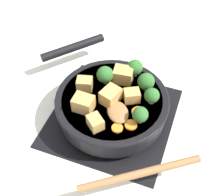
# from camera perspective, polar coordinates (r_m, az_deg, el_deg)

# --- Properties ---
(ground_plane) EXTENTS (2.40, 2.40, 0.00)m
(ground_plane) POSITION_cam_1_polar(r_m,az_deg,el_deg) (0.82, 0.00, -3.62)
(ground_plane) COLOR silver
(front_burner_grate) EXTENTS (0.31, 0.31, 0.03)m
(front_burner_grate) POSITION_cam_1_polar(r_m,az_deg,el_deg) (0.81, 0.00, -3.11)
(front_burner_grate) COLOR black
(front_burner_grate) RESTS_ON ground_plane
(skillet_pan) EXTENTS (0.37, 0.39, 0.05)m
(skillet_pan) POSITION_cam_1_polar(r_m,az_deg,el_deg) (0.78, -0.12, -0.94)
(skillet_pan) COLOR black
(skillet_pan) RESTS_ON front_burner_grate
(wooden_spoon) EXTENTS (0.25, 0.24, 0.02)m
(wooden_spoon) POSITION_cam_1_polar(r_m,az_deg,el_deg) (0.67, 3.35, -8.74)
(wooden_spoon) COLOR olive
(wooden_spoon) RESTS_ON skillet_pan
(tofu_cube_center_large) EXTENTS (0.04, 0.05, 0.03)m
(tofu_cube_center_large) POSITION_cam_1_polar(r_m,az_deg,el_deg) (0.75, 3.64, 0.42)
(tofu_cube_center_large) COLOR tan
(tofu_cube_center_large) RESTS_ON skillet_pan
(tofu_cube_near_handle) EXTENTS (0.04, 0.04, 0.03)m
(tofu_cube_near_handle) POSITION_cam_1_polar(r_m,az_deg,el_deg) (0.77, -5.02, 2.60)
(tofu_cube_near_handle) COLOR tan
(tofu_cube_near_handle) RESTS_ON skillet_pan
(tofu_cube_east_chunk) EXTENTS (0.04, 0.05, 0.04)m
(tofu_cube_east_chunk) POSITION_cam_1_polar(r_m,az_deg,el_deg) (0.73, -5.24, -1.00)
(tofu_cube_east_chunk) COLOR tan
(tofu_cube_east_chunk) RESTS_ON skillet_pan
(tofu_cube_west_chunk) EXTENTS (0.04, 0.05, 0.04)m
(tofu_cube_west_chunk) POSITION_cam_1_polar(r_m,az_deg,el_deg) (0.79, 2.06, 4.22)
(tofu_cube_west_chunk) COLOR tan
(tofu_cube_west_chunk) RESTS_ON skillet_pan
(tofu_cube_back_piece) EXTENTS (0.05, 0.05, 0.03)m
(tofu_cube_back_piece) POSITION_cam_1_polar(r_m,az_deg,el_deg) (0.70, -3.08, -4.47)
(tofu_cube_back_piece) COLOR tan
(tofu_cube_back_piece) RESTS_ON skillet_pan
(tofu_cube_front_piece) EXTENTS (0.06, 0.05, 0.04)m
(tofu_cube_front_piece) POSITION_cam_1_polar(r_m,az_deg,el_deg) (0.74, -0.33, 0.39)
(tofu_cube_front_piece) COLOR tan
(tofu_cube_front_piece) RESTS_ON skillet_pan
(broccoli_floret_near_spoon) EXTENTS (0.04, 0.04, 0.05)m
(broccoli_floret_near_spoon) POSITION_cam_1_polar(r_m,az_deg,el_deg) (0.78, -1.27, 4.27)
(broccoli_floret_near_spoon) COLOR #709956
(broccoli_floret_near_spoon) RESTS_ON skillet_pan
(broccoli_floret_center_top) EXTENTS (0.04, 0.04, 0.05)m
(broccoli_floret_center_top) POSITION_cam_1_polar(r_m,az_deg,el_deg) (0.80, 4.21, 5.58)
(broccoli_floret_center_top) COLOR #709956
(broccoli_floret_center_top) RESTS_ON skillet_pan
(broccoli_floret_east_rim) EXTENTS (0.04, 0.04, 0.05)m
(broccoli_floret_east_rim) POSITION_cam_1_polar(r_m,az_deg,el_deg) (0.77, 6.26, 3.02)
(broccoli_floret_east_rim) COLOR #709956
(broccoli_floret_east_rim) RESTS_ON skillet_pan
(broccoli_floret_west_rim) EXTENTS (0.04, 0.04, 0.04)m
(broccoli_floret_west_rim) POSITION_cam_1_polar(r_m,az_deg,el_deg) (0.70, 5.18, -3.06)
(broccoli_floret_west_rim) COLOR #709956
(broccoli_floret_west_rim) RESTS_ON skillet_pan
(broccoli_floret_north_edge) EXTENTS (0.04, 0.04, 0.04)m
(broccoli_floret_north_edge) POSITION_cam_1_polar(r_m,az_deg,el_deg) (0.74, 7.30, 0.44)
(broccoli_floret_north_edge) COLOR #709956
(broccoli_floret_north_edge) RESTS_ON skillet_pan
(carrot_slice_orange_thin) EXTENTS (0.03, 0.03, 0.01)m
(carrot_slice_orange_thin) POSITION_cam_1_polar(r_m,az_deg,el_deg) (0.71, 3.47, -4.94)
(carrot_slice_orange_thin) COLOR orange
(carrot_slice_orange_thin) RESTS_ON skillet_pan
(carrot_slice_near_center) EXTENTS (0.03, 0.03, 0.01)m
(carrot_slice_near_center) POSITION_cam_1_polar(r_m,az_deg,el_deg) (0.70, 0.96, -5.52)
(carrot_slice_near_center) COLOR orange
(carrot_slice_near_center) RESTS_ON skillet_pan
(carrot_slice_edge_slice) EXTENTS (0.03, 0.03, 0.01)m
(carrot_slice_edge_slice) POSITION_cam_1_polar(r_m,az_deg,el_deg) (0.73, 4.89, -2.62)
(carrot_slice_edge_slice) COLOR orange
(carrot_slice_edge_slice) RESTS_ON skillet_pan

